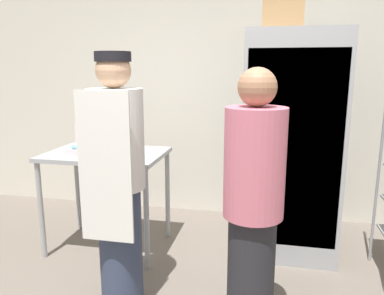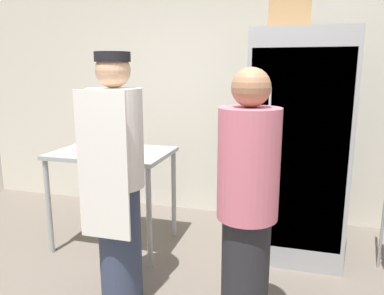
{
  "view_description": "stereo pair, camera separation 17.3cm",
  "coord_description": "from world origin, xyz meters",
  "px_view_note": "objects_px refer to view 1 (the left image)",
  "views": [
    {
      "loc": [
        0.43,
        -1.73,
        1.61
      ],
      "look_at": [
        -0.1,
        0.77,
        1.07
      ],
      "focal_mm": 35.0,
      "sensor_mm": 36.0,
      "label": 1
    },
    {
      "loc": [
        0.6,
        -1.68,
        1.61
      ],
      "look_at": [
        -0.1,
        0.77,
        1.07
      ],
      "focal_mm": 35.0,
      "sensor_mm": 36.0,
      "label": 2
    }
  ],
  "objects_px": {
    "refrigerator": "(291,145)",
    "person_baker": "(118,179)",
    "blender_pitcher": "(102,133)",
    "donut_box": "(84,148)",
    "cardboard_storage_box": "(283,15)",
    "person_customer": "(253,209)"
  },
  "relations": [
    {
      "from": "blender_pitcher",
      "to": "donut_box",
      "type": "bearing_deg",
      "value": -91.53
    },
    {
      "from": "person_baker",
      "to": "person_customer",
      "type": "bearing_deg",
      "value": -11.74
    },
    {
      "from": "cardboard_storage_box",
      "to": "person_baker",
      "type": "height_order",
      "value": "cardboard_storage_box"
    },
    {
      "from": "person_baker",
      "to": "person_customer",
      "type": "distance_m",
      "value": 0.92
    },
    {
      "from": "donut_box",
      "to": "refrigerator",
      "type": "bearing_deg",
      "value": 12.72
    },
    {
      "from": "person_customer",
      "to": "person_baker",
      "type": "bearing_deg",
      "value": 168.26
    },
    {
      "from": "blender_pitcher",
      "to": "refrigerator",
      "type": "bearing_deg",
      "value": 1.54
    },
    {
      "from": "donut_box",
      "to": "cardboard_storage_box",
      "type": "bearing_deg",
      "value": 15.93
    },
    {
      "from": "cardboard_storage_box",
      "to": "person_customer",
      "type": "distance_m",
      "value": 1.8
    },
    {
      "from": "refrigerator",
      "to": "donut_box",
      "type": "bearing_deg",
      "value": -167.28
    },
    {
      "from": "cardboard_storage_box",
      "to": "person_baker",
      "type": "bearing_deg",
      "value": -132.59
    },
    {
      "from": "person_baker",
      "to": "donut_box",
      "type": "bearing_deg",
      "value": 131.41
    },
    {
      "from": "refrigerator",
      "to": "blender_pitcher",
      "type": "distance_m",
      "value": 1.74
    },
    {
      "from": "cardboard_storage_box",
      "to": "refrigerator",
      "type": "bearing_deg",
      "value": -30.38
    },
    {
      "from": "refrigerator",
      "to": "person_baker",
      "type": "bearing_deg",
      "value": -137.54
    },
    {
      "from": "person_baker",
      "to": "refrigerator",
      "type": "bearing_deg",
      "value": 42.46
    },
    {
      "from": "person_baker",
      "to": "person_customer",
      "type": "xyz_separation_m",
      "value": [
        0.9,
        -0.19,
        -0.07
      ]
    },
    {
      "from": "blender_pitcher",
      "to": "cardboard_storage_box",
      "type": "xyz_separation_m",
      "value": [
        1.62,
        0.12,
        1.04
      ]
    },
    {
      "from": "cardboard_storage_box",
      "to": "donut_box",
      "type": "bearing_deg",
      "value": -164.07
    },
    {
      "from": "cardboard_storage_box",
      "to": "person_customer",
      "type": "bearing_deg",
      "value": -95.98
    },
    {
      "from": "refrigerator",
      "to": "blender_pitcher",
      "type": "height_order",
      "value": "refrigerator"
    },
    {
      "from": "refrigerator",
      "to": "person_customer",
      "type": "height_order",
      "value": "refrigerator"
    }
  ]
}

